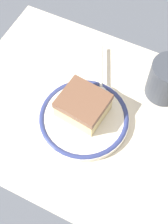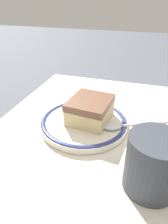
{
  "view_description": "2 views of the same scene",
  "coord_description": "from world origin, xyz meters",
  "px_view_note": "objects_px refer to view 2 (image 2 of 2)",
  "views": [
    {
      "loc": [
        -0.1,
        0.28,
        0.55
      ],
      "look_at": [
        0.02,
        0.02,
        0.03
      ],
      "focal_mm": 51.48,
      "sensor_mm": 36.0,
      "label": 1
    },
    {
      "loc": [
        -0.3,
        -0.08,
        0.23
      ],
      "look_at": [
        0.02,
        0.02,
        0.03
      ],
      "focal_mm": 32.55,
      "sensor_mm": 36.0,
      "label": 2
    }
  ],
  "objects_px": {
    "cake_slice": "(90,110)",
    "spoon": "(123,125)",
    "cup": "(153,167)",
    "plate": "(84,123)"
  },
  "relations": [
    {
      "from": "cake_slice",
      "to": "cup",
      "type": "relative_size",
      "value": 1.12
    },
    {
      "from": "cake_slice",
      "to": "spoon",
      "type": "xyz_separation_m",
      "value": [
        -0.01,
        -0.07,
        -0.02
      ]
    },
    {
      "from": "plate",
      "to": "spoon",
      "type": "distance_m",
      "value": 0.08
    },
    {
      "from": "cake_slice",
      "to": "spoon",
      "type": "relative_size",
      "value": 0.68
    },
    {
      "from": "cup",
      "to": "spoon",
      "type": "bearing_deg",
      "value": 24.3
    },
    {
      "from": "spoon",
      "to": "cup",
      "type": "bearing_deg",
      "value": -155.7
    },
    {
      "from": "cake_slice",
      "to": "cup",
      "type": "distance_m",
      "value": 0.17
    },
    {
      "from": "plate",
      "to": "cake_slice",
      "type": "bearing_deg",
      "value": -55.87
    },
    {
      "from": "cake_slice",
      "to": "spoon",
      "type": "height_order",
      "value": "cake_slice"
    },
    {
      "from": "spoon",
      "to": "cup",
      "type": "height_order",
      "value": "cup"
    }
  ]
}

